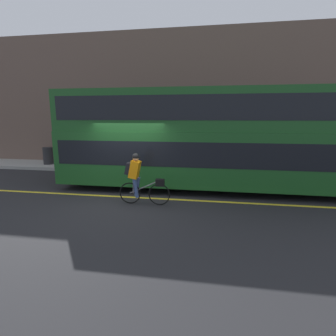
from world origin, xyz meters
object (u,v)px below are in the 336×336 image
object	(u,v)px
trash_bin	(48,156)
bus	(203,136)
cyclist_on_bike	(139,177)
street_sign_post	(251,138)

from	to	relation	value
trash_bin	bus	bearing A→B (deg)	-20.10
bus	trash_bin	world-z (taller)	bus
cyclist_on_bike	trash_bin	distance (m)	8.40
trash_bin	street_sign_post	size ratio (longest dim) A/B	0.33
trash_bin	street_sign_post	world-z (taller)	street_sign_post
cyclist_on_bike	street_sign_post	distance (m)	6.64
bus	trash_bin	distance (m)	9.11
bus	street_sign_post	world-z (taller)	bus
trash_bin	street_sign_post	xyz separation A→B (m)	(10.62, -0.01, 1.09)
bus	cyclist_on_bike	distance (m)	3.05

